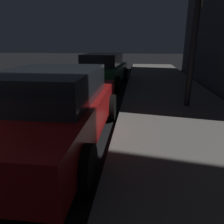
% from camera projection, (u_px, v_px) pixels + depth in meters
% --- Properties ---
extents(car_red, '(2.14, 4.45, 1.43)m').
position_uv_depth(car_red, '(52.00, 107.00, 4.06)').
color(car_red, maroon).
rests_on(car_red, ground).
extents(car_green, '(2.15, 4.56, 1.43)m').
position_uv_depth(car_green, '(103.00, 70.00, 9.67)').
color(car_green, '#19592D').
rests_on(car_green, ground).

